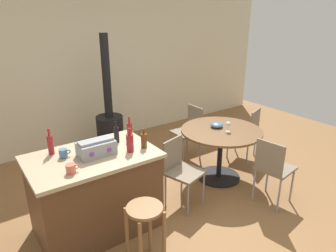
{
  "coord_description": "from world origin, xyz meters",
  "views": [
    {
      "loc": [
        -2.01,
        -2.45,
        2.32
      ],
      "look_at": [
        0.06,
        0.48,
        0.97
      ],
      "focal_mm": 33.18,
      "sensor_mm": 36.0,
      "label": 1
    }
  ],
  "objects_px": {
    "bottle_2": "(50,144)",
    "wine_glass": "(228,124)",
    "folding_chair_far": "(189,128)",
    "bottle_1": "(116,134)",
    "folding_chair_right": "(273,166)",
    "toolbox": "(96,148)",
    "wooden_stool": "(145,223)",
    "folding_chair_left": "(180,167)",
    "bottle_3": "(144,140)",
    "cup_0": "(63,153)",
    "cup_1": "(71,169)",
    "serving_bowl": "(217,125)",
    "dining_table": "(221,141)",
    "folding_chair_near": "(247,129)",
    "wood_stove": "(110,127)",
    "kitchen_island": "(95,192)",
    "bottle_4": "(130,131)",
    "bottle_0": "(130,143)"
  },
  "relations": [
    {
      "from": "bottle_2",
      "to": "wine_glass",
      "type": "distance_m",
      "value": 2.28
    },
    {
      "from": "folding_chair_far",
      "to": "bottle_1",
      "type": "relative_size",
      "value": 3.44
    },
    {
      "from": "folding_chair_right",
      "to": "toolbox",
      "type": "distance_m",
      "value": 2.12
    },
    {
      "from": "wooden_stool",
      "to": "folding_chair_left",
      "type": "bearing_deg",
      "value": 35.15
    },
    {
      "from": "bottle_3",
      "to": "wine_glass",
      "type": "relative_size",
      "value": 1.56
    },
    {
      "from": "cup_0",
      "to": "cup_1",
      "type": "relative_size",
      "value": 0.95
    },
    {
      "from": "serving_bowl",
      "to": "dining_table",
      "type": "bearing_deg",
      "value": -95.87
    },
    {
      "from": "wine_glass",
      "to": "bottle_1",
      "type": "bearing_deg",
      "value": 171.73
    },
    {
      "from": "folding_chair_near",
      "to": "cup_0",
      "type": "relative_size",
      "value": 7.1
    },
    {
      "from": "wood_stove",
      "to": "toolbox",
      "type": "relative_size",
      "value": 5.35
    },
    {
      "from": "kitchen_island",
      "to": "dining_table",
      "type": "relative_size",
      "value": 1.17
    },
    {
      "from": "bottle_4",
      "to": "wooden_stool",
      "type": "bearing_deg",
      "value": -111.77
    },
    {
      "from": "folding_chair_near",
      "to": "bottle_0",
      "type": "bearing_deg",
      "value": -170.1
    },
    {
      "from": "folding_chair_near",
      "to": "serving_bowl",
      "type": "bearing_deg",
      "value": -171.52
    },
    {
      "from": "bottle_3",
      "to": "wooden_stool",
      "type": "bearing_deg",
      "value": -121.33
    },
    {
      "from": "folding_chair_left",
      "to": "dining_table",
      "type": "bearing_deg",
      "value": 11.88
    },
    {
      "from": "cup_1",
      "to": "wine_glass",
      "type": "height_order",
      "value": "cup_1"
    },
    {
      "from": "serving_bowl",
      "to": "folding_chair_left",
      "type": "bearing_deg",
      "value": -161.5
    },
    {
      "from": "wood_stove",
      "to": "bottle_3",
      "type": "height_order",
      "value": "wood_stove"
    },
    {
      "from": "bottle_2",
      "to": "wine_glass",
      "type": "bearing_deg",
      "value": -8.59
    },
    {
      "from": "folding_chair_right",
      "to": "wood_stove",
      "type": "bearing_deg",
      "value": 112.08
    },
    {
      "from": "bottle_1",
      "to": "bottle_4",
      "type": "distance_m",
      "value": 0.16
    },
    {
      "from": "folding_chair_right",
      "to": "cup_1",
      "type": "distance_m",
      "value": 2.36
    },
    {
      "from": "dining_table",
      "to": "wood_stove",
      "type": "distance_m",
      "value": 1.88
    },
    {
      "from": "dining_table",
      "to": "folding_chair_near",
      "type": "height_order",
      "value": "folding_chair_near"
    },
    {
      "from": "folding_chair_near",
      "to": "folding_chair_left",
      "type": "xyz_separation_m",
      "value": [
        -1.67,
        -0.41,
        0.01
      ]
    },
    {
      "from": "serving_bowl",
      "to": "wooden_stool",
      "type": "bearing_deg",
      "value": -152.44
    },
    {
      "from": "folding_chair_near",
      "to": "bottle_4",
      "type": "xyz_separation_m",
      "value": [
        -2.19,
        -0.12,
        0.52
      ]
    },
    {
      "from": "bottle_0",
      "to": "bottle_4",
      "type": "xyz_separation_m",
      "value": [
        0.16,
        0.29,
        0.01
      ]
    },
    {
      "from": "bottle_0",
      "to": "cup_0",
      "type": "xyz_separation_m",
      "value": [
        -0.62,
        0.26,
        -0.06
      ]
    },
    {
      "from": "bottle_0",
      "to": "cup_1",
      "type": "bearing_deg",
      "value": -171.8
    },
    {
      "from": "folding_chair_left",
      "to": "serving_bowl",
      "type": "distance_m",
      "value": 0.95
    },
    {
      "from": "wood_stove",
      "to": "bottle_4",
      "type": "xyz_separation_m",
      "value": [
        -0.43,
        -1.51,
        0.52
      ]
    },
    {
      "from": "bottle_1",
      "to": "cup_1",
      "type": "distance_m",
      "value": 0.78
    },
    {
      "from": "folding_chair_near",
      "to": "bottle_2",
      "type": "xyz_separation_m",
      "value": [
        -3.05,
        0.01,
        0.52
      ]
    },
    {
      "from": "folding_chair_right",
      "to": "cup_0",
      "type": "bearing_deg",
      "value": 157.25
    },
    {
      "from": "kitchen_island",
      "to": "wood_stove",
      "type": "distance_m",
      "value": 1.91
    },
    {
      "from": "folding_chair_far",
      "to": "wine_glass",
      "type": "relative_size",
      "value": 5.98
    },
    {
      "from": "bottle_1",
      "to": "bottle_2",
      "type": "relative_size",
      "value": 0.88
    },
    {
      "from": "folding_chair_right",
      "to": "folding_chair_near",
      "type": "bearing_deg",
      "value": 54.67
    },
    {
      "from": "wooden_stool",
      "to": "dining_table",
      "type": "height_order",
      "value": "dining_table"
    },
    {
      "from": "wooden_stool",
      "to": "folding_chair_near",
      "type": "distance_m",
      "value": 2.76
    },
    {
      "from": "bottle_1",
      "to": "cup_0",
      "type": "height_order",
      "value": "bottle_1"
    },
    {
      "from": "folding_chair_left",
      "to": "bottle_0",
      "type": "distance_m",
      "value": 0.84
    },
    {
      "from": "folding_chair_far",
      "to": "bottle_0",
      "type": "relative_size",
      "value": 3.25
    },
    {
      "from": "dining_table",
      "to": "folding_chair_left",
      "type": "relative_size",
      "value": 1.32
    },
    {
      "from": "folding_chair_near",
      "to": "serving_bowl",
      "type": "relative_size",
      "value": 4.7
    },
    {
      "from": "folding_chair_far",
      "to": "bottle_1",
      "type": "xyz_separation_m",
      "value": [
        -1.6,
        -0.66,
        0.49
      ]
    },
    {
      "from": "bottle_3",
      "to": "wine_glass",
      "type": "height_order",
      "value": "bottle_3"
    },
    {
      "from": "cup_0",
      "to": "serving_bowl",
      "type": "height_order",
      "value": "cup_0"
    }
  ]
}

